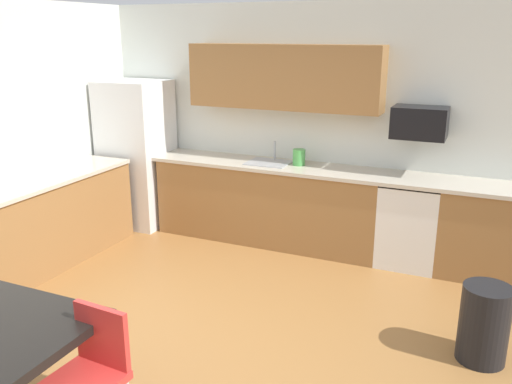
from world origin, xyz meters
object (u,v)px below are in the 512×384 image
object	(u,v)px
refrigerator	(137,154)
trash_bin	(484,324)
chair_near_table	(91,368)
oven_range	(410,222)
kettle	(299,158)
microwave	(420,123)

from	to	relation	value
refrigerator	trash_bin	world-z (taller)	refrigerator
chair_near_table	trash_bin	distance (m)	2.79
oven_range	kettle	bearing A→B (deg)	177.73
microwave	trash_bin	xyz separation A→B (m)	(0.79, -1.70, -1.20)
kettle	trash_bin	bearing A→B (deg)	-38.71
oven_range	kettle	distance (m)	1.39
oven_range	trash_bin	xyz separation A→B (m)	(0.79, -1.60, -0.16)
oven_range	chair_near_table	distance (m)	3.68
refrigerator	chair_near_table	distance (m)	3.98
chair_near_table	kettle	size ratio (longest dim) A/B	4.25
microwave	trash_bin	size ratio (longest dim) A/B	0.90
refrigerator	kettle	distance (m)	2.12
oven_range	refrigerator	bearing A→B (deg)	-178.64
oven_range	chair_near_table	size ratio (longest dim) A/B	1.07
oven_range	trash_bin	size ratio (longest dim) A/B	1.52
refrigerator	microwave	bearing A→B (deg)	3.06
microwave	chair_near_table	size ratio (longest dim) A/B	0.64
microwave	oven_range	bearing A→B (deg)	-90.00
microwave	chair_near_table	distance (m)	3.90
oven_range	chair_near_table	bearing A→B (deg)	-110.52
kettle	chair_near_table	bearing A→B (deg)	-90.42
microwave	chair_near_table	world-z (taller)	microwave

